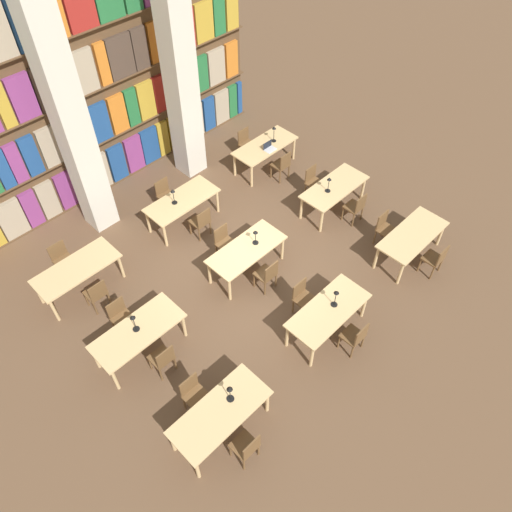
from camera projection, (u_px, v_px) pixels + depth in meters
ground_plane at (249, 270)px, 11.78m from camera, size 40.00×40.00×0.00m
bookshelf_bank at (104, 90)px, 12.08m from camera, size 9.07×0.35×5.50m
pillar_left at (70, 120)px, 10.61m from camera, size 0.64×0.64×6.00m
pillar_center at (179, 69)px, 12.01m from camera, size 0.64×0.64×6.00m
reading_table_0 at (220, 414)px, 8.76m from camera, size 1.87×0.82×0.75m
chair_0 at (247, 447)px, 8.56m from camera, size 0.42×0.40×0.89m
chair_1 at (194, 394)px, 9.20m from camera, size 0.42×0.40×0.89m
desk_lamp_0 at (230, 391)px, 8.63m from camera, size 0.14×0.14×0.44m
reading_table_1 at (328, 312)px, 10.18m from camera, size 1.87×0.82×0.75m
chair_2 at (355, 336)px, 10.01m from camera, size 0.42×0.40×0.89m
chair_3 at (303, 297)px, 10.66m from camera, size 0.42×0.40×0.89m
desk_lamp_1 at (336, 296)px, 9.96m from camera, size 0.14×0.14×0.47m
reading_table_2 at (412, 237)px, 11.57m from camera, size 1.87×0.82×0.75m
chair_4 at (435, 259)px, 11.37m from camera, size 0.42×0.40×0.89m
chair_5 at (385, 228)px, 12.01m from camera, size 0.42×0.40×0.89m
reading_table_3 at (138, 333)px, 9.85m from camera, size 1.87×0.82×0.75m
chair_6 at (163, 358)px, 9.68m from camera, size 0.42×0.40×0.89m
chair_7 at (121, 316)px, 10.33m from camera, size 0.42×0.40×0.89m
desk_lamp_2 at (133, 320)px, 9.57m from camera, size 0.14×0.14×0.46m
reading_table_4 at (246, 251)px, 11.27m from camera, size 1.87×0.82×0.75m
chair_8 at (267, 274)px, 11.07m from camera, size 0.42×0.40×0.89m
chair_9 at (225, 242)px, 11.71m from camera, size 0.42×0.40×0.89m
desk_lamp_3 at (255, 235)px, 11.12m from camera, size 0.14×0.14×0.40m
reading_table_5 at (334, 189)px, 12.67m from camera, size 1.87×0.82×0.75m
chair_10 at (356, 207)px, 12.50m from camera, size 0.42×0.40×0.89m
chair_11 at (313, 181)px, 13.14m from camera, size 0.42×0.40×0.89m
desk_lamp_4 at (329, 182)px, 12.27m from camera, size 0.14×0.14×0.43m
reading_table_6 at (77, 270)px, 10.91m from camera, size 1.87×0.82×0.75m
chair_12 at (97, 293)px, 10.72m from camera, size 0.42×0.40×0.89m
chair_13 at (62, 259)px, 11.36m from camera, size 0.42×0.40×0.89m
reading_table_7 at (182, 202)px, 12.35m from camera, size 1.87×0.82×0.75m
chair_14 at (201, 221)px, 12.16m from camera, size 0.42×0.40×0.89m
chair_15 at (166, 194)px, 12.80m from camera, size 0.42×0.40×0.89m
desk_lamp_5 at (173, 194)px, 11.98m from camera, size 0.14×0.14×0.43m
reading_table_8 at (265, 148)px, 13.80m from camera, size 1.87×0.82×0.75m
chair_16 at (282, 165)px, 13.59m from camera, size 0.42×0.40×0.89m
chair_17 at (246, 143)px, 14.24m from camera, size 0.42×0.40×0.89m
desk_lamp_6 at (274, 131)px, 13.62m from camera, size 0.14×0.14×0.47m
laptop at (269, 148)px, 13.58m from camera, size 0.32×0.22×0.21m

